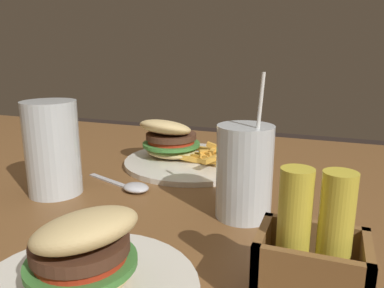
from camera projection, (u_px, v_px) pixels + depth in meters
The scene contains 7 objects.
dining_table at pixel (127, 237), 0.65m from camera, with size 1.65×1.02×0.74m.
meal_plate_near at pixel (181, 149), 0.79m from camera, with size 0.28×0.28×0.10m.
beer_glass at pixel (53, 151), 0.61m from camera, with size 0.09×0.09×0.15m.
juice_glass at pixel (244, 174), 0.52m from camera, with size 0.08×0.08×0.21m.
spoon at pixel (133, 187), 0.64m from camera, with size 0.15×0.07×0.01m.
meal_plate_far at pixel (84, 269), 0.35m from camera, with size 0.22×0.22×0.10m.
condiment_caddy at pixel (312, 259), 0.34m from camera, with size 0.10×0.07×0.13m.
Camera 1 is at (-0.32, 0.51, 0.98)m, focal length 35.00 mm.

